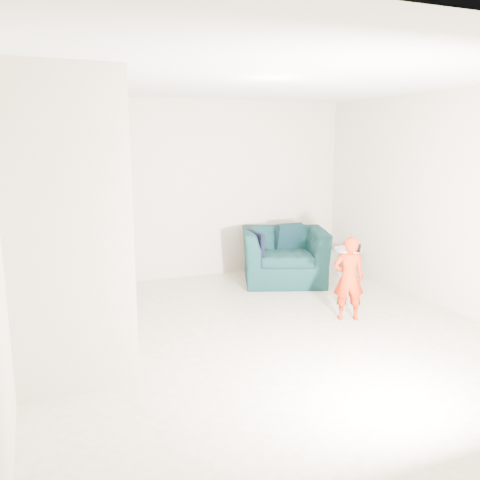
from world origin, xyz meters
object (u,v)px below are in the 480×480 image
side_table (348,257)px  staircase (65,258)px  toddler (349,278)px  armchair (284,256)px

side_table → staircase: (-4.25, -1.32, 0.65)m
toddler → staircase: bearing=17.2°
armchair → side_table: (1.08, -0.07, -0.10)m
side_table → staircase: size_ratio=0.12×
armchair → side_table: armchair is taller
side_table → staircase: 4.50m
toddler → side_table: toddler is taller
armchair → side_table: size_ratio=2.81×
toddler → side_table: size_ratio=2.30×
staircase → toddler: bearing=-6.5°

